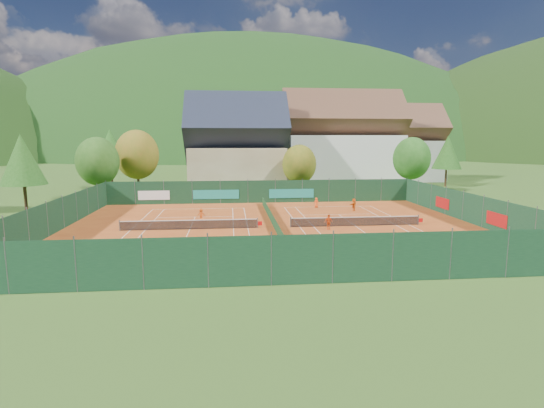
{
  "coord_description": "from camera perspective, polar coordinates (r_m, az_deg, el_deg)",
  "views": [
    {
      "loc": [
        -4.12,
        -39.65,
        8.51
      ],
      "look_at": [
        0.0,
        2.0,
        2.0
      ],
      "focal_mm": 28.0,
      "sensor_mm": 36.0,
      "label": 1
    }
  ],
  "objects": [
    {
      "name": "ground",
      "position": [
        40.77,
        0.28,
        -3.24
      ],
      "size": [
        600.0,
        600.0,
        0.0
      ],
      "primitive_type": "plane",
      "color": "#2E5019",
      "rests_on": "ground"
    },
    {
      "name": "clay_pad",
      "position": [
        40.76,
        0.28,
        -3.2
      ],
      "size": [
        40.0,
        32.0,
        0.01
      ],
      "primitive_type": "cube",
      "color": "#A34418",
      "rests_on": "ground"
    },
    {
      "name": "court_markings_left",
      "position": [
        40.74,
        -11.01,
        -3.37
      ],
      "size": [
        11.03,
        23.83,
        0.0
      ],
      "color": "white",
      "rests_on": "ground"
    },
    {
      "name": "court_markings_right",
      "position": [
        42.32,
        11.13,
        -2.91
      ],
      "size": [
        11.03,
        23.83,
        0.0
      ],
      "color": "white",
      "rests_on": "ground"
    },
    {
      "name": "tennis_net_left",
      "position": [
        40.62,
        -10.81,
        -2.68
      ],
      "size": [
        13.3,
        0.1,
        1.02
      ],
      "color": "#59595B",
      "rests_on": "ground"
    },
    {
      "name": "tennis_net_right",
      "position": [
        42.27,
        11.35,
        -2.25
      ],
      "size": [
        13.3,
        0.1,
        1.02
      ],
      "color": "#59595B",
      "rests_on": "ground"
    },
    {
      "name": "court_divider",
      "position": [
        40.66,
        0.28,
        -2.52
      ],
      "size": [
        0.03,
        28.8,
        1.0
      ],
      "color": "#163D1E",
      "rests_on": "ground"
    },
    {
      "name": "fence_north",
      "position": [
        56.21,
        -1.87,
        1.64
      ],
      "size": [
        40.0,
        0.1,
        3.0
      ],
      "color": "#12331D",
      "rests_on": "ground"
    },
    {
      "name": "fence_south",
      "position": [
        25.01,
        4.1,
        -7.46
      ],
      "size": [
        40.0,
        0.04,
        3.0
      ],
      "color": "#12331D",
      "rests_on": "ground"
    },
    {
      "name": "fence_west",
      "position": [
        43.29,
        -27.09,
        -1.46
      ],
      "size": [
        0.04,
        32.0,
        3.0
      ],
      "color": "#12331E",
      "rests_on": "ground"
    },
    {
      "name": "fence_east",
      "position": [
        46.98,
        25.32,
        -0.62
      ],
      "size": [
        0.09,
        32.0,
        3.0
      ],
      "color": "#153A22",
      "rests_on": "ground"
    },
    {
      "name": "chalet",
      "position": [
        69.69,
        -4.76,
        7.26
      ],
      "size": [
        16.2,
        12.0,
        16.0
      ],
      "color": "#C9B78E",
      "rests_on": "ground"
    },
    {
      "name": "hotel_block_a",
      "position": [
        78.29,
        9.33,
        7.9
      ],
      "size": [
        21.6,
        11.0,
        17.25
      ],
      "color": "silver",
      "rests_on": "ground"
    },
    {
      "name": "hotel_block_b",
      "position": [
        90.36,
        16.68,
        7.27
      ],
      "size": [
        17.28,
        10.0,
        15.5
      ],
      "color": "silver",
      "rests_on": "ground"
    },
    {
      "name": "tree_west_front",
      "position": [
        62.35,
        -22.41,
        5.31
      ],
      "size": [
        5.72,
        5.72,
        8.69
      ],
      "color": "#4B301A",
      "rests_on": "ground"
    },
    {
      "name": "tree_west_mid",
      "position": [
        67.15,
        -17.69,
        6.34
      ],
      "size": [
        6.44,
        6.44,
        9.78
      ],
      "color": "#432718",
      "rests_on": "ground"
    },
    {
      "name": "tree_west_back",
      "position": [
        76.31,
        -20.91,
        6.93
      ],
      "size": [
        5.6,
        5.6,
        10.0
      ],
      "color": "#432617",
      "rests_on": "ground"
    },
    {
      "name": "tree_center",
      "position": [
        62.59,
        3.68,
        5.35
      ],
      "size": [
        5.01,
        5.01,
        7.6
      ],
      "color": "#422A17",
      "rests_on": "ground"
    },
    {
      "name": "tree_east_front",
      "position": [
        69.66,
        18.27,
        5.83
      ],
      "size": [
        5.72,
        5.72,
        8.69
      ],
      "color": "#463119",
      "rests_on": "ground"
    },
    {
      "name": "tree_east_mid",
      "position": [
        81.2,
        22.51,
        6.45
      ],
      "size": [
        5.04,
        5.04,
        9.0
      ],
      "color": "#4B311A",
      "rests_on": "ground"
    },
    {
      "name": "tree_west_side",
      "position": [
        56.96,
        -30.57,
        5.16
      ],
      "size": [
        5.04,
        5.04,
        9.0
      ],
      "color": "#452A18",
      "rests_on": "ground"
    },
    {
      "name": "tree_east_back",
      "position": [
        85.17,
        15.19,
        7.35
      ],
      "size": [
        7.15,
        7.15,
        10.86
      ],
      "color": "#452E18",
      "rests_on": "ground"
    },
    {
      "name": "mountain_backdrop",
      "position": [
        279.26,
        1.15,
        -1.09
      ],
      "size": [
        820.0,
        530.0,
        242.0
      ],
      "color": "black",
      "rests_on": "ground"
    },
    {
      "name": "ball_hopper",
      "position": [
        34.54,
        23.29,
        -5.21
      ],
      "size": [
        0.34,
        0.34,
        0.8
      ],
      "color": "slate",
      "rests_on": "ground"
    },
    {
      "name": "loose_ball_0",
      "position": [
        34.05,
        -10.23,
        -5.72
      ],
      "size": [
        0.07,
        0.07,
        0.07
      ],
      "primitive_type": "sphere",
      "color": "#CCD833",
      "rests_on": "ground"
    },
    {
      "name": "loose_ball_1",
      "position": [
        34.29,
        11.64,
        -5.66
      ],
      "size": [
        0.07,
        0.07,
        0.07
      ],
      "primitive_type": "sphere",
      "color": "#CCD833",
      "rests_on": "ground"
    },
    {
      "name": "loose_ball_2",
      "position": [
        45.25,
        5.09,
        -1.99
      ],
      "size": [
        0.07,
        0.07,
        0.07
      ],
      "primitive_type": "sphere",
      "color": "#CCD833",
      "rests_on": "ground"
    },
    {
      "name": "loose_ball_3",
      "position": [
        48.45,
        -8.47,
        -1.33
      ],
      "size": [
        0.07,
        0.07,
        0.07
      ],
      "primitive_type": "sphere",
      "color": "#CCD833",
      "rests_on": "ground"
    },
    {
      "name": "player_left_near",
      "position": [
        29.91,
        -17.45,
        -6.8
      ],
      "size": [
        0.57,
        0.55,
        1.31
      ],
      "primitive_type": "imported",
      "rotation": [
        0.0,
        0.0,
        0.71
      ],
      "color": "#E75014",
      "rests_on": "ground"
    },
    {
      "name": "player_left_mid",
      "position": [
        32.61,
        -10.17,
        -5.32
      ],
      "size": [
        0.64,
        0.52,
        1.23
      ],
      "primitive_type": "imported",
      "rotation": [
        0.0,
        0.0,
        0.09
      ],
      "color": "#FB5F16",
      "rests_on": "ground"
    },
    {
      "name": "player_left_far",
      "position": [
        44.65,
        -9.53,
        -1.42
      ],
      "size": [
        0.9,
        0.61,
        1.3
      ],
      "primitive_type": "imported",
      "rotation": [
        0.0,
        0.0,
        3.29
      ],
      "color": "#CC4E12",
      "rests_on": "ground"
    },
    {
      "name": "player_right_near",
      "position": [
        40.23,
        7.61,
        -2.4
      ],
      "size": [
        0.91,
        0.64,
        1.44
      ],
      "primitive_type": "imported",
      "rotation": [
        0.0,
        0.0,
        0.39
      ],
      "color": "#E24F14",
      "rests_on": "ground"
    },
    {
      "name": "player_right_far_a",
      "position": [
        52.73,
        5.97,
        0.19
      ],
      "size": [
        0.65,
        0.46,
        1.24
      ],
      "primitive_type": "imported",
      "rotation": [
        0.0,
        0.0,
        3.26
      ],
      "color": "#FF5116",
      "rests_on": "ground"
    },
    {
      "name": "player_right_far_b",
      "position": [
        50.92,
        10.93,
        -0.09
      ],
      "size": [
        1.31,
        1.27,
        1.49
      ],
      "primitive_type": "imported",
      "rotation": [
        0.0,
        0.0,
        3.9
      ],
      "color": "orange",
      "rests_on": "ground"
    }
  ]
}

